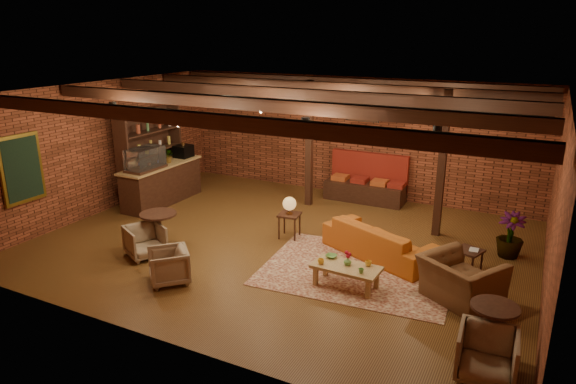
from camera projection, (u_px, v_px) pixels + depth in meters
The scene contains 29 objects.
floor at pixel (283, 243), 10.96m from camera, with size 10.00×10.00×0.00m, color #422510.
ceiling at pixel (283, 92), 10.00m from camera, with size 10.00×8.00×0.02m, color black.
wall_back at pixel (351, 137), 13.88m from camera, with size 10.00×0.02×3.20m, color #612D1B.
wall_front at pixel (149, 239), 7.08m from camera, with size 10.00×0.02×3.20m, color #612D1B.
wall_left at pixel (103, 147), 12.65m from camera, with size 0.02×8.00×3.20m, color #612D1B.
wall_right at pixel (556, 208), 8.32m from camera, with size 0.02×8.00×3.20m, color #612D1B.
ceiling_beams at pixel (283, 98), 10.04m from camera, with size 9.80×6.40×0.22m, color black, non-canonical shape.
ceiling_pipe at pixel (316, 101), 11.47m from camera, with size 0.12×0.12×9.60m, color black.
post_left at pixel (309, 144), 12.95m from camera, with size 0.16×0.16×3.20m, color black.
post_right at pixel (442, 165), 10.97m from camera, with size 0.16×0.16×3.20m, color black.
service_counter at pixel (161, 173), 13.35m from camera, with size 0.80×2.50×1.60m, color black, non-canonical shape.
plant_counter at pixel (168, 156), 13.35m from camera, with size 0.35×0.39×0.30m, color #337F33.
shelving_hutch at pixel (151, 156), 13.49m from camera, with size 0.52×2.00×2.40m, color black, non-canonical shape.
chalkboard_menu at pixel (22, 169), 10.66m from camera, with size 0.08×0.96×1.46m, color black.
banquette at pixel (365, 183), 13.57m from camera, with size 2.10×0.70×1.00m, color maroon, non-canonical shape.
service_sign at pixel (362, 115), 12.63m from camera, with size 0.86×0.06×0.30m, color #F05A18.
ceiling_spotlights at pixel (283, 110), 10.10m from camera, with size 6.40×4.40×0.28m, color black, non-canonical shape.
rug at pixel (357, 271), 9.71m from camera, with size 3.48×2.66×0.01m, color maroon.
sofa at pixel (380, 240), 10.24m from camera, with size 2.37×0.93×0.69m, color #AE5418.
coffee_table at pixel (346, 268), 9.01m from camera, with size 1.21×0.64×0.66m.
side_table_lamp at pixel (289, 207), 11.09m from camera, with size 0.50×0.50×0.93m.
round_table_left at pixel (159, 225), 10.57m from camera, with size 0.75×0.75×0.78m.
armchair_a at pixel (145, 240), 10.25m from camera, with size 0.70×0.65×0.72m, color #B7A58E.
armchair_b at pixel (169, 264), 9.19m from camera, with size 0.68×0.63×0.70m, color #B7A58E.
armchair_right at pixel (461, 273), 8.48m from camera, with size 1.18×0.77×1.03m, color brown.
side_table_book at pixel (469, 251), 9.45m from camera, with size 0.57×0.57×0.52m.
round_table_right at pixel (493, 322), 7.06m from camera, with size 0.65×0.65×0.77m.
armchair_far at pixel (487, 353), 6.62m from camera, with size 0.73×0.69×0.75m, color #B7A58E.
plant_tall at pixel (517, 191), 9.91m from camera, with size 1.55×1.55×2.78m, color #4C7F4C.
Camera 1 is at (4.69, -8.97, 4.35)m, focal length 32.00 mm.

